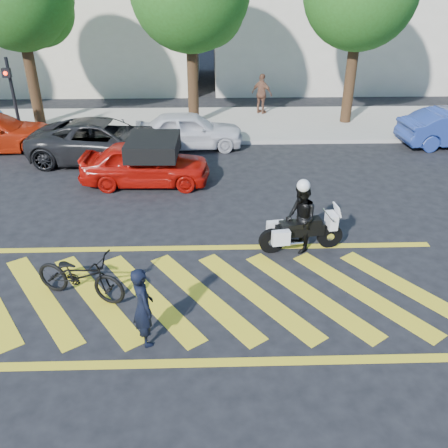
{
  "coord_description": "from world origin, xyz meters",
  "views": [
    {
      "loc": [
        0.71,
        -7.91,
        5.94
      ],
      "look_at": [
        0.97,
        1.15,
        1.05
      ],
      "focal_mm": 38.0,
      "sensor_mm": 36.0,
      "label": 1
    }
  ],
  "objects_px": {
    "parked_mid_left": "(106,141)",
    "officer_bike": "(143,306)",
    "bicycle": "(80,275)",
    "police_motorcycle": "(300,232)",
    "officer_moto": "(301,218)",
    "red_convertible": "(145,163)",
    "parked_mid_right": "(189,130)"
  },
  "relations": [
    {
      "from": "parked_mid_left",
      "to": "officer_bike",
      "type": "bearing_deg",
      "value": -160.29
    },
    {
      "from": "bicycle",
      "to": "parked_mid_left",
      "type": "bearing_deg",
      "value": 26.76
    },
    {
      "from": "police_motorcycle",
      "to": "officer_moto",
      "type": "height_order",
      "value": "officer_moto"
    },
    {
      "from": "red_convertible",
      "to": "parked_mid_left",
      "type": "height_order",
      "value": "parked_mid_left"
    },
    {
      "from": "officer_moto",
      "to": "parked_mid_right",
      "type": "bearing_deg",
      "value": -167.04
    },
    {
      "from": "parked_mid_left",
      "to": "red_convertible",
      "type": "bearing_deg",
      "value": -137.21
    },
    {
      "from": "officer_bike",
      "to": "red_convertible",
      "type": "distance_m",
      "value": 7.21
    },
    {
      "from": "officer_bike",
      "to": "red_convertible",
      "type": "relative_size",
      "value": 0.39
    },
    {
      "from": "officer_moto",
      "to": "parked_mid_right",
      "type": "xyz_separation_m",
      "value": [
        -2.87,
        7.43,
        -0.16
      ]
    },
    {
      "from": "parked_mid_right",
      "to": "bicycle",
      "type": "bearing_deg",
      "value": 165.37
    },
    {
      "from": "red_convertible",
      "to": "parked_mid_left",
      "type": "distance_m",
      "value": 2.61
    },
    {
      "from": "parked_mid_right",
      "to": "officer_bike",
      "type": "bearing_deg",
      "value": 174.61
    },
    {
      "from": "bicycle",
      "to": "parked_mid_left",
      "type": "height_order",
      "value": "parked_mid_left"
    },
    {
      "from": "red_convertible",
      "to": "parked_mid_left",
      "type": "xyz_separation_m",
      "value": [
        -1.59,
        2.07,
        0.05
      ]
    },
    {
      "from": "bicycle",
      "to": "police_motorcycle",
      "type": "bearing_deg",
      "value": -50.19
    },
    {
      "from": "officer_bike",
      "to": "red_convertible",
      "type": "xyz_separation_m",
      "value": [
        -0.8,
        7.16,
        -0.1
      ]
    },
    {
      "from": "police_motorcycle",
      "to": "parked_mid_left",
      "type": "height_order",
      "value": "parked_mid_left"
    },
    {
      "from": "police_motorcycle",
      "to": "red_convertible",
      "type": "relative_size",
      "value": 0.52
    },
    {
      "from": "bicycle",
      "to": "police_motorcycle",
      "type": "distance_m",
      "value": 5.04
    },
    {
      "from": "officer_bike",
      "to": "officer_moto",
      "type": "xyz_separation_m",
      "value": [
        3.28,
        3.08,
        0.06
      ]
    },
    {
      "from": "police_motorcycle",
      "to": "red_convertible",
      "type": "bearing_deg",
      "value": 126.93
    },
    {
      "from": "parked_mid_right",
      "to": "officer_moto",
      "type": "bearing_deg",
      "value": -162.05
    },
    {
      "from": "officer_bike",
      "to": "police_motorcycle",
      "type": "relative_size",
      "value": 0.76
    },
    {
      "from": "officer_bike",
      "to": "bicycle",
      "type": "xyz_separation_m",
      "value": [
        -1.45,
        1.36,
        -0.25
      ]
    },
    {
      "from": "police_motorcycle",
      "to": "parked_mid_right",
      "type": "xyz_separation_m",
      "value": [
        -2.88,
        7.43,
        0.19
      ]
    },
    {
      "from": "red_convertible",
      "to": "officer_moto",
      "type": "bearing_deg",
      "value": -133.26
    },
    {
      "from": "police_motorcycle",
      "to": "parked_mid_right",
      "type": "relative_size",
      "value": 0.51
    },
    {
      "from": "officer_moto",
      "to": "red_convertible",
      "type": "height_order",
      "value": "officer_moto"
    },
    {
      "from": "officer_moto",
      "to": "red_convertible",
      "type": "distance_m",
      "value": 5.77
    },
    {
      "from": "bicycle",
      "to": "officer_moto",
      "type": "relative_size",
      "value": 1.19
    },
    {
      "from": "bicycle",
      "to": "parked_mid_left",
      "type": "xyz_separation_m",
      "value": [
        -0.95,
        7.87,
        0.2
      ]
    },
    {
      "from": "bicycle",
      "to": "officer_bike",
      "type": "bearing_deg",
      "value": -113.34
    }
  ]
}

